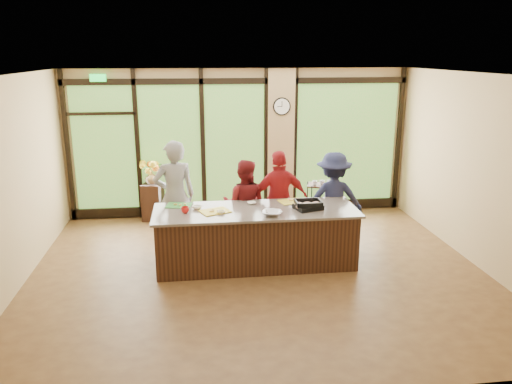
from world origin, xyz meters
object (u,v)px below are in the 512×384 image
object	(u,v)px
roasting_pan	(308,207)
cook_right	(333,199)
island_base	(256,238)
cook_left	(175,196)
bar_cart	(325,199)
flower_stand	(153,202)

from	to	relation	value
roasting_pan	cook_right	bearing A→B (deg)	33.43
island_base	cook_left	distance (m)	1.58
cook_left	roasting_pan	world-z (taller)	cook_left
bar_cart	roasting_pan	bearing A→B (deg)	-94.15
cook_right	bar_cart	distance (m)	0.99
island_base	roasting_pan	size ratio (longest dim) A/B	7.68
roasting_pan	cook_left	bearing A→B (deg)	139.62
cook_left	roasting_pan	bearing A→B (deg)	145.87
cook_left	cook_right	distance (m)	2.73
bar_cart	island_base	bearing A→B (deg)	-114.37
cook_left	flower_stand	distance (m)	1.84
flower_stand	bar_cart	size ratio (longest dim) A/B	0.82
cook_left	flower_stand	world-z (taller)	cook_left
cook_left	flower_stand	size ratio (longest dim) A/B	2.54
cook_right	flower_stand	distance (m)	3.71
island_base	cook_left	xyz separation A→B (m)	(-1.28, 0.78, 0.52)
flower_stand	bar_cart	world-z (taller)	bar_cart
roasting_pan	bar_cart	xyz separation A→B (m)	(0.74, 1.74, -0.40)
cook_left	cook_right	bearing A→B (deg)	166.70
roasting_pan	flower_stand	xyz separation A→B (m)	(-2.61, 2.53, -0.58)
roasting_pan	flower_stand	size ratio (longest dim) A/B	0.54
cook_left	cook_right	world-z (taller)	cook_left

